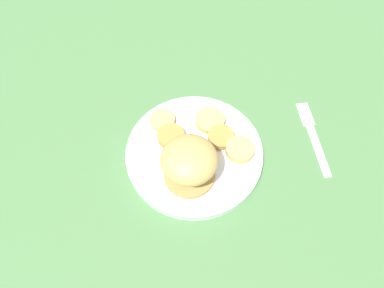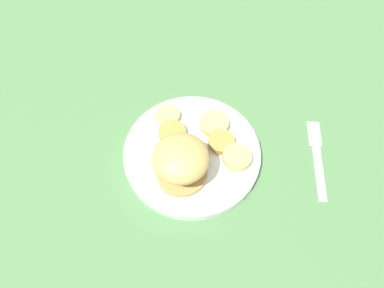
% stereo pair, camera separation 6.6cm
% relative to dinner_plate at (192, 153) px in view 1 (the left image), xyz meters
% --- Properties ---
extents(ground_plane, '(4.00, 4.00, 0.00)m').
position_rel_dinner_plate_xyz_m(ground_plane, '(0.00, 0.00, -0.01)').
color(ground_plane, '#4C7A47').
extents(dinner_plate, '(0.25, 0.25, 0.02)m').
position_rel_dinner_plate_xyz_m(dinner_plate, '(0.00, 0.00, 0.00)').
color(dinner_plate, white).
rests_on(dinner_plate, ground_plane).
extents(sandwich, '(0.10, 0.10, 0.08)m').
position_rel_dinner_plate_xyz_m(sandwich, '(-0.01, -0.05, 0.05)').
color(sandwich, tan).
rests_on(sandwich, dinner_plate).
extents(potato_round_0, '(0.06, 0.06, 0.01)m').
position_rel_dinner_plate_xyz_m(potato_round_0, '(0.03, 0.06, 0.02)').
color(potato_round_0, '#DBB766').
rests_on(potato_round_0, dinner_plate).
extents(potato_round_1, '(0.05, 0.05, 0.01)m').
position_rel_dinner_plate_xyz_m(potato_round_1, '(0.08, 0.00, 0.02)').
color(potato_round_1, '#DBB766').
rests_on(potato_round_1, dinner_plate).
extents(potato_round_2, '(0.05, 0.05, 0.01)m').
position_rel_dinner_plate_xyz_m(potato_round_2, '(0.05, 0.03, 0.02)').
color(potato_round_2, '#BC8942').
rests_on(potato_round_2, dinner_plate).
extents(potato_round_3, '(0.05, 0.05, 0.01)m').
position_rel_dinner_plate_xyz_m(potato_round_3, '(-0.06, 0.06, 0.01)').
color(potato_round_3, '#DBB766').
rests_on(potato_round_3, dinner_plate).
extents(potato_round_4, '(0.05, 0.05, 0.01)m').
position_rel_dinner_plate_xyz_m(potato_round_4, '(-0.04, 0.03, 0.02)').
color(potato_round_4, '#BC8942').
rests_on(potato_round_4, dinner_plate).
extents(fork, '(0.05, 0.17, 0.00)m').
position_rel_dinner_plate_xyz_m(fork, '(0.23, 0.05, -0.01)').
color(fork, silver).
rests_on(fork, ground_plane).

